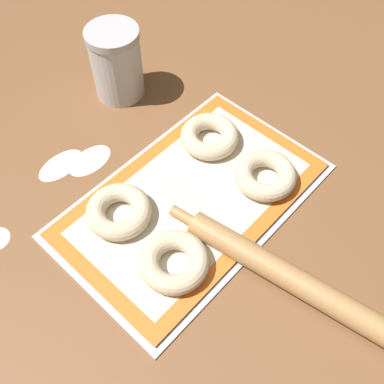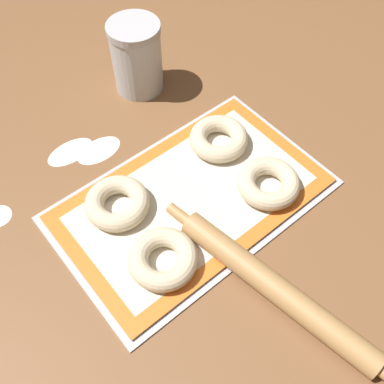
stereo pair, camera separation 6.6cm
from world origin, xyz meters
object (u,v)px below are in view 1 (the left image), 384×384
Objects in this scene: bagel_front_right at (265,175)px; flour_canister at (117,63)px; bagel_back_left at (119,211)px; bagel_back_right at (210,136)px; rolling_pin at (288,277)px; baking_tray at (192,199)px; bagel_front_left at (174,262)px.

flour_canister is (-0.01, 0.41, 0.05)m from bagel_front_right.
bagel_back_left and bagel_back_right have the same top height.
bagel_back_left reaches higher than rolling_pin.
bagel_front_right is at bearing -90.90° from bagel_back_right.
rolling_pin is (-0.01, -0.24, 0.02)m from baking_tray.
bagel_front_left is at bearing -91.76° from bagel_back_left.
bagel_front_right is 0.74× the size of flour_canister.
bagel_back_left is 0.74× the size of flour_canister.
flour_canister is (0.11, 0.33, 0.08)m from baking_tray.
flour_canister reaches higher than bagel_front_left.
bagel_front_right is 0.15m from bagel_back_right.
baking_tray is 3.18× the size of flour_canister.
flour_canister reaches higher than rolling_pin.
bagel_front_left is 0.15m from bagel_back_left.
flour_canister reaches higher than bagel_back_left.
rolling_pin is at bearing -115.28° from bagel_back_right.
bagel_front_right is (0.25, -0.00, 0.00)m from bagel_front_left.
rolling_pin reaches higher than baking_tray.
bagel_back_right reaches higher than rolling_pin.
baking_tray is 0.24m from rolling_pin.
baking_tray is 0.15m from bagel_front_right.
baking_tray is 4.27× the size of bagel_front_left.
bagel_back_right is at bearing 89.10° from bagel_front_right.
bagel_front_left is 0.48m from flour_canister.
baking_tray is 0.36m from flour_canister.
bagel_front_right and bagel_back_right have the same top height.
bagel_front_right is 0.29m from bagel_back_left.
rolling_pin is at bearing -70.43° from bagel_back_left.
bagel_front_right is at bearing -0.47° from bagel_front_left.
bagel_back_right is (0.13, 0.07, 0.03)m from baking_tray.
bagel_back_left is at bearing 109.57° from rolling_pin.
baking_tray is at bearing -29.37° from bagel_back_left.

